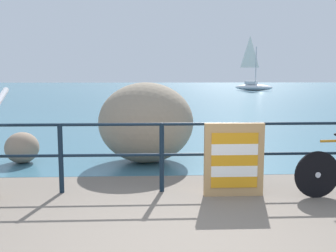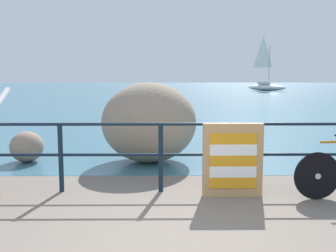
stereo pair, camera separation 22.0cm
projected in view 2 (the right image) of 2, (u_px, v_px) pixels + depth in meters
ground_plane at (163, 105)px, 23.68m from camera, size 120.00×120.00×0.10m
sea_surface at (164, 89)px, 51.36m from camera, size 120.00×90.00×0.01m
promenade_railing at (161, 149)px, 5.75m from camera, size 8.85×0.07×1.02m
folded_deckchair_stack at (233, 160)px, 5.52m from camera, size 0.84×0.10×1.04m
breakwater_boulder_main at (149, 122)px, 7.74m from camera, size 1.86×1.70×1.57m
breakwater_boulder_left at (27, 147)px, 7.78m from camera, size 0.65×0.68×0.61m
sailboat at (266, 84)px, 44.31m from camera, size 4.35×3.59×6.16m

